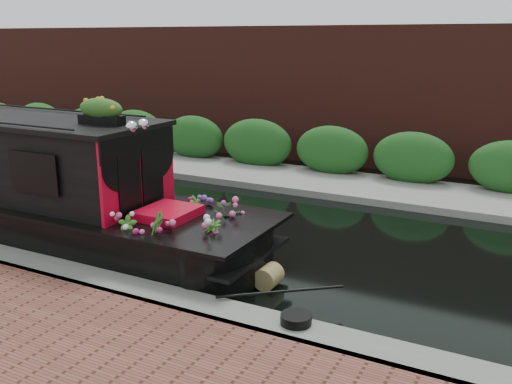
% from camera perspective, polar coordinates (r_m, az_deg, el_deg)
% --- Properties ---
extents(ground, '(80.00, 80.00, 0.00)m').
position_cam_1_polar(ground, '(11.03, -1.46, -4.21)').
color(ground, black).
rests_on(ground, ground).
extents(near_bank_coping, '(40.00, 0.60, 0.50)m').
position_cam_1_polar(near_bank_coping, '(8.53, -12.55, -10.65)').
color(near_bank_coping, slate).
rests_on(near_bank_coping, ground).
extents(far_bank_path, '(40.00, 2.40, 0.34)m').
position_cam_1_polar(far_bank_path, '(14.68, 6.59, 0.65)').
color(far_bank_path, gray).
rests_on(far_bank_path, ground).
extents(far_hedge, '(40.00, 1.10, 2.80)m').
position_cam_1_polar(far_hedge, '(15.50, 7.81, 1.39)').
color(far_hedge, '#1E531C').
rests_on(far_hedge, ground).
extents(far_brick_wall, '(40.00, 1.00, 8.00)m').
position_cam_1_polar(far_brick_wall, '(17.44, 10.21, 2.84)').
color(far_brick_wall, '#4B2019').
rests_on(far_brick_wall, ground).
extents(rope_fender, '(0.35, 0.39, 0.35)m').
position_cam_1_polar(rope_fender, '(8.70, 1.28, -8.46)').
color(rope_fender, olive).
rests_on(rope_fender, ground).
extents(coiled_mooring_rope, '(0.39, 0.39, 0.12)m').
position_cam_1_polar(coiled_mooring_rope, '(7.22, 4.03, -12.55)').
color(coiled_mooring_rope, black).
rests_on(coiled_mooring_rope, near_bank_coping).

